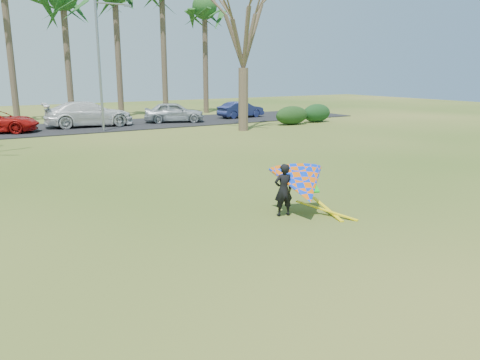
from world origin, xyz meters
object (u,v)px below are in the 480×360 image
bare_tree_right (243,25)px  car_5 (241,110)px  car_3 (89,114)px  car_4 (174,112)px  kite_flyer (302,185)px  streetlight (102,60)px

bare_tree_right → car_5: size_ratio=2.36×
car_3 → car_4: (6.08, -0.55, -0.11)m
bare_tree_right → kite_flyer: bearing=-116.9°
streetlight → kite_flyer: 20.75m
car_4 → car_5: 6.13m
car_3 → kite_flyer: kite_flyer is taller
car_3 → kite_flyer: bearing=-175.6°
bare_tree_right → car_3: size_ratio=1.57×
car_4 → car_3: bearing=106.6°
car_3 → bare_tree_right: bearing=-126.1°
bare_tree_right → kite_flyer: size_ratio=3.86×
car_5 → car_4: bearing=88.9°
car_3 → car_5: car_3 is taller
car_3 → car_4: size_ratio=1.34×
car_3 → kite_flyer: (-0.23, -23.49, -0.07)m
bare_tree_right → car_4: 8.92m
bare_tree_right → car_3: bare_tree_right is taller
car_5 → bare_tree_right: bearing=144.1°
streetlight → car_4: bearing=23.3°
streetlight → car_3: (-0.27, 3.06, -3.55)m
car_5 → kite_flyer: 26.51m
bare_tree_right → car_5: bearing=59.7°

